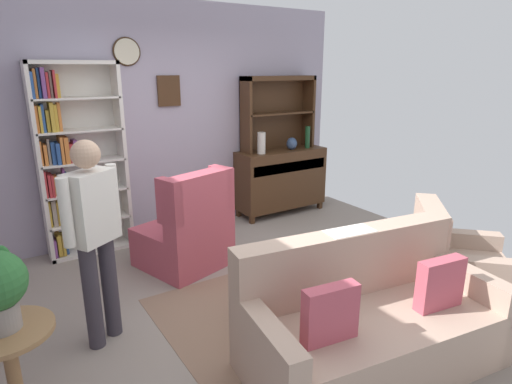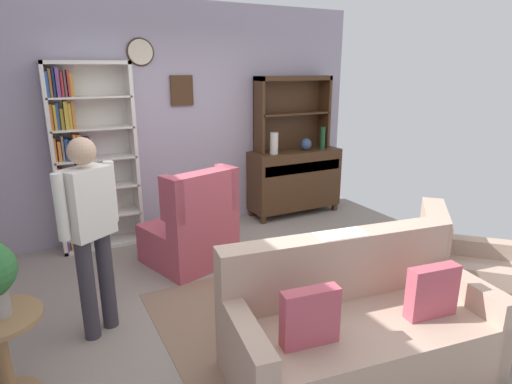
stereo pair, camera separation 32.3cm
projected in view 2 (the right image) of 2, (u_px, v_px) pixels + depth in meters
The scene contains 16 objects.
ground_plane at pixel (256, 300), 3.89m from camera, with size 5.40×4.60×0.02m, color gray.
wall_back at pixel (177, 119), 5.29m from camera, with size 5.00×0.09×2.80m.
area_rug at pixel (293, 308), 3.72m from camera, with size 2.27×1.73×0.01m, color #846651.
bookshelf at pixel (87, 157), 4.74m from camera, with size 0.90×0.30×2.10m.
sideboard at pixel (295, 179), 6.03m from camera, with size 1.30×0.45×0.92m.
sideboard_hutch at pixel (292, 103), 5.82m from camera, with size 1.10×0.26×1.00m.
vase_tall at pixel (274, 143), 5.63m from camera, with size 0.11×0.11×0.29m, color beige.
vase_round at pixel (306, 144), 5.89m from camera, with size 0.15×0.15×0.17m, color #33476B.
bottle_wine at pixel (322, 138), 5.97m from camera, with size 0.07×0.07×0.31m, color #194223.
couch_floral at pixel (356, 328), 2.91m from camera, with size 1.90×1.10×0.90m.
armchair_floral at pixel (460, 278), 3.64m from camera, with size 1.08×1.08×0.88m.
wingback_chair at pixel (193, 230), 4.46m from camera, with size 0.98×0.99×1.05m.
plant_stand at pixel (2, 350), 2.59m from camera, with size 0.52×0.52×0.60m.
person_reading at pixel (90, 225), 3.16m from camera, with size 0.48×0.35×1.56m.
coffee_table at pixel (297, 275), 3.57m from camera, with size 0.80×0.50×0.42m.
book_stack at pixel (293, 269), 3.42m from camera, with size 0.21×0.16×0.10m.
Camera 2 is at (-1.61, -3.05, 2.03)m, focal length 29.84 mm.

